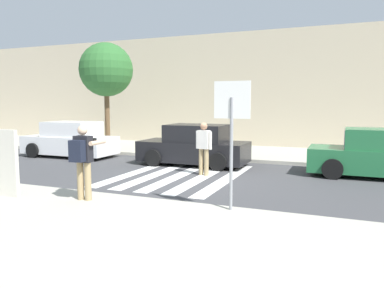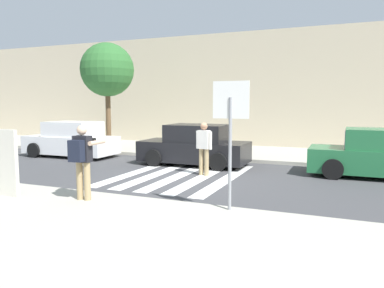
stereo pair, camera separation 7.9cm
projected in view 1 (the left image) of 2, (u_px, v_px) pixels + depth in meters
ground_plane at (177, 176)px, 12.06m from camera, size 120.00×120.00×0.00m
sidewalk_near at (26, 238)px, 6.34m from camera, size 60.00×6.00×0.14m
sidewalk_far at (230, 152)px, 17.57m from camera, size 60.00×4.80×0.14m
building_facade_far at (253, 92)px, 21.30m from camera, size 56.00×4.00×6.02m
crosswalk_stripe_0 at (137, 172)px, 12.84m from camera, size 0.44×5.20×0.01m
crosswalk_stripe_1 at (158, 174)px, 12.54m from camera, size 0.44×5.20×0.01m
crosswalk_stripe_2 at (180, 175)px, 12.24m from camera, size 0.44×5.20×0.01m
crosswalk_stripe_3 at (203, 177)px, 11.94m from camera, size 0.44×5.20×0.01m
crosswalk_stripe_4 at (227, 179)px, 11.64m from camera, size 0.44×5.20×0.01m
stop_sign at (232, 117)px, 7.62m from camera, size 0.76×0.08×2.66m
photographer_with_backpack at (83, 156)px, 8.47m from camera, size 0.62×0.87×1.72m
pedestrian_crossing at (204, 146)px, 12.14m from camera, size 0.57×0.30×1.72m
parked_car_white at (70, 140)px, 16.43m from camera, size 4.10×1.92×1.55m
parked_car_black at (194, 146)px, 14.21m from camera, size 4.10×1.92×1.55m
parked_car_green at (378, 155)px, 11.85m from camera, size 4.10×1.92×1.55m
street_tree_west at (106, 70)px, 17.65m from camera, size 2.52×2.52×5.05m
advertising_board at (0, 163)px, 8.93m from camera, size 1.10×0.11×1.60m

